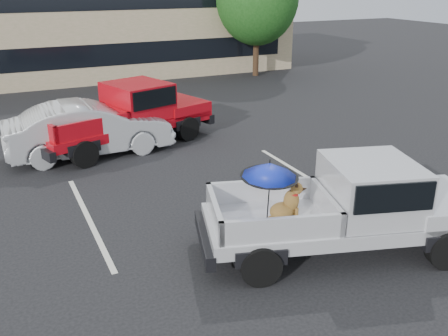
# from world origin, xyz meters

# --- Properties ---
(ground) EXTENTS (90.00, 90.00, 0.00)m
(ground) POSITION_xyz_m (0.00, 0.00, 0.00)
(ground) COLOR black
(ground) RESTS_ON ground
(stripe_left) EXTENTS (0.12, 5.00, 0.01)m
(stripe_left) POSITION_xyz_m (-3.00, 2.00, 0.00)
(stripe_left) COLOR silver
(stripe_left) RESTS_ON ground
(stripe_right) EXTENTS (0.12, 5.00, 0.01)m
(stripe_right) POSITION_xyz_m (3.00, 2.00, 0.00)
(stripe_right) COLOR silver
(stripe_right) RESTS_ON ground
(motel_building) EXTENTS (20.40, 8.40, 6.30)m
(motel_building) POSITION_xyz_m (2.00, 20.99, 3.21)
(motel_building) COLOR tan
(motel_building) RESTS_ON ground
(silver_pickup) EXTENTS (6.01, 3.48, 2.06)m
(silver_pickup) POSITION_xyz_m (1.64, -1.66, 1.05)
(silver_pickup) COLOR black
(silver_pickup) RESTS_ON ground
(red_pickup) EXTENTS (6.39, 3.77, 1.99)m
(red_pickup) POSITION_xyz_m (-0.45, 7.07, 1.09)
(red_pickup) COLOR black
(red_pickup) RESTS_ON ground
(silver_sedan) EXTENTS (5.05, 1.83, 1.65)m
(silver_sedan) POSITION_xyz_m (-2.03, 6.50, 0.83)
(silver_sedan) COLOR #BBBDC3
(silver_sedan) RESTS_ON ground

